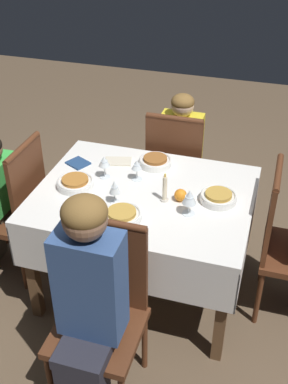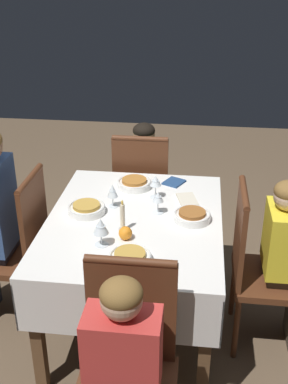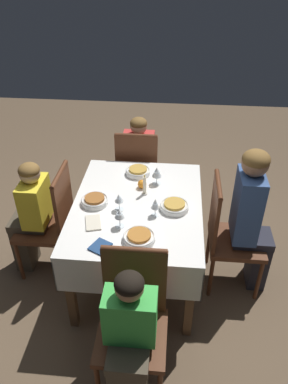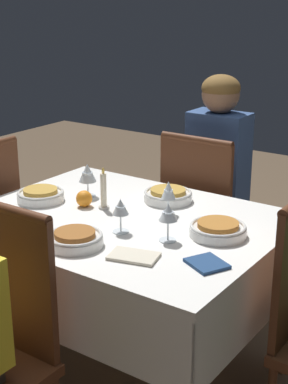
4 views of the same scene
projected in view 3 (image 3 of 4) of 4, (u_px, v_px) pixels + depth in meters
The scene contains 22 objects.
ground_plane at pixel (138, 272), 3.28m from camera, with size 8.00×8.00×0.00m, color brown.
dining_table at pixel (137, 214), 2.91m from camera, with size 1.26×0.98×0.75m.
chair_south at pixel (227, 232), 2.93m from camera, with size 0.43×0.43×0.98m.
chair_north at pixel (52, 219), 3.06m from camera, with size 0.43×0.43×0.98m.
chair_east at pixel (138, 171), 3.68m from camera, with size 0.43×0.43×0.98m.
chair_west at pixel (133, 316), 2.28m from camera, with size 0.43×0.43×0.98m.
person_adult_denim at pixel (252, 215), 2.81m from camera, with size 0.30×0.34×1.25m.
person_child_yellow at pixel (31, 213), 3.05m from camera, with size 0.30×0.33×1.04m.
person_child_red at pixel (140, 158), 3.80m from camera, with size 0.33×0.30×1.04m.
person_child_green at pixel (129, 339), 2.13m from camera, with size 0.33×0.30×1.00m.
bowl_south at pixel (174, 206), 2.78m from camera, with size 0.22×0.22×0.06m.
wine_glass_south at pixel (155, 204), 2.68m from camera, with size 0.06×0.06×0.15m.
bowl_north at pixel (95, 200), 2.84m from camera, with size 0.21×0.21×0.06m.
wine_glass_north at pixel (119, 199), 2.74m from camera, with size 0.06×0.06×0.14m.
bowl_east at pixel (138, 171), 3.19m from camera, with size 0.21×0.21×0.06m.
wine_glass_east at pixel (157, 172), 3.02m from camera, with size 0.08×0.08×0.15m.
bowl_west at pixel (139, 237), 2.50m from camera, with size 0.22×0.22×0.06m.
wine_glass_west at pixel (120, 214), 2.57m from camera, with size 0.07×0.07×0.15m.
candle_centerpiece at pixel (145, 186), 2.92m from camera, with size 0.05×0.05×0.18m.
orange_fruit at pixel (142, 184), 3.01m from camera, with size 0.07×0.07×0.07m, color orange.
napkin_red_folded at pixel (100, 246), 2.45m from camera, with size 0.17×0.16×0.01m.
napkin_spare_side at pixel (93, 223), 2.66m from camera, with size 0.19×0.15×0.01m.
Camera 3 is at (-2.28, -0.26, 2.45)m, focal length 35.00 mm.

